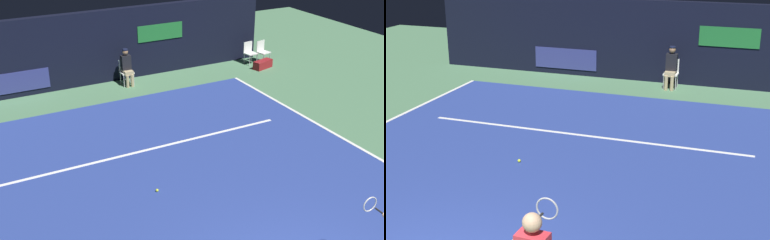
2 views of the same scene
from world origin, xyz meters
TOP-DOWN VIEW (x-y plane):
  - ground_plane at (0.00, 4.61)m, footprint 29.18×29.18m
  - court_surface at (0.00, 4.61)m, footprint 10.16×11.22m
  - line_service at (0.00, 6.57)m, footprint 7.92×0.10m
  - back_wall at (-0.00, 12.21)m, footprint 14.16×0.33m
  - line_judge_on_chair at (1.22, 11.45)m, footprint 0.44×0.53m
  - tennis_ball at (-0.71, 4.60)m, footprint 0.07×0.07m

SIDE VIEW (x-z plane):
  - ground_plane at x=0.00m, z-range 0.00..0.00m
  - court_surface at x=0.00m, z-range 0.00..0.01m
  - line_service at x=0.00m, z-range 0.01..0.02m
  - tennis_ball at x=-0.71m, z-range 0.01..0.08m
  - line_judge_on_chair at x=1.22m, z-range 0.03..1.35m
  - back_wall at x=0.00m, z-range 0.00..2.60m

